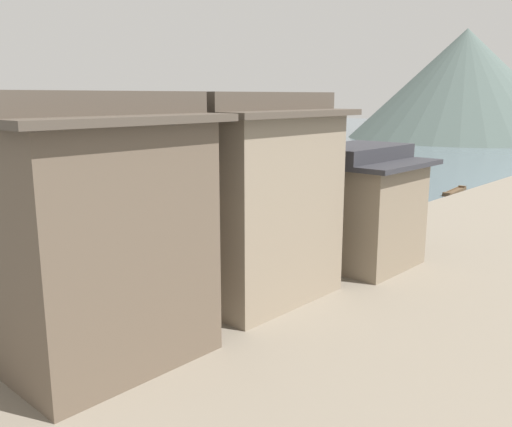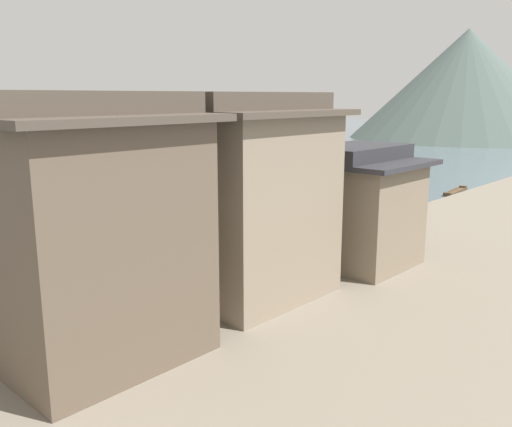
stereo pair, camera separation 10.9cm
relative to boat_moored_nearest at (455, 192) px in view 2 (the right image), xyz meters
The scene contains 10 objects.
riverbank_right 21.51m from the boat_moored_nearest, 58.09° to the right, with size 18.00×110.00×0.93m, color slate.
boat_moored_nearest is the anchor object (origin of this frame).
boat_moored_second 40.07m from the boat_moored_nearest, 89.72° to the right, with size 1.29×5.70×0.57m.
boat_moored_third 31.25m from the boat_moored_nearest, 88.10° to the right, with size 1.92×4.44×0.52m.
boat_moored_far 33.78m from the boat_moored_nearest, 103.94° to the right, with size 5.68×1.67×0.65m.
boat_midriver_drifting 25.38m from the boat_moored_nearest, 110.50° to the right, with size 4.03×3.47×0.42m.
house_waterfront_nearest 44.98m from the boat_moored_nearest, 81.70° to the right, with size 6.29×7.11×8.74m.
house_waterfront_second 37.36m from the boat_moored_nearest, 80.19° to the right, with size 6.00×7.21×8.74m.
house_waterfront_tall 30.40m from the boat_moored_nearest, 77.00° to the right, with size 6.95×5.84×6.14m.
hill_far_west 77.85m from the boat_moored_nearest, 112.18° to the left, with size 50.38×50.38×24.08m, color #4C5B56.
Camera 2 is at (26.06, -4.99, 9.54)m, focal length 38.40 mm.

